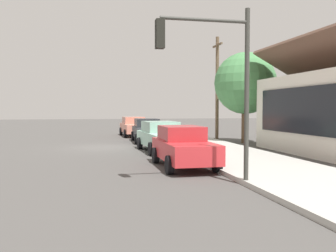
% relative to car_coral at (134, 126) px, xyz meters
% --- Properties ---
extents(ground_plane, '(120.00, 120.00, 0.00)m').
position_rel_car_coral_xyz_m(ground_plane, '(8.53, -2.65, -0.82)').
color(ground_plane, '#4C4947').
extents(sidewalk_curb, '(60.00, 4.20, 0.16)m').
position_rel_car_coral_xyz_m(sidewalk_curb, '(8.53, 2.95, -0.74)').
color(sidewalk_curb, '#B2AFA8').
rests_on(sidewalk_curb, ground).
extents(car_coral, '(4.83, 2.17, 1.59)m').
position_rel_car_coral_xyz_m(car_coral, '(0.00, 0.00, 0.00)').
color(car_coral, '#EA8C75').
rests_on(car_coral, ground).
extents(car_charcoal, '(4.44, 2.06, 1.59)m').
position_rel_car_coral_xyz_m(car_charcoal, '(5.64, 0.24, -0.00)').
color(car_charcoal, '#2D3035').
rests_on(car_charcoal, ground).
extents(car_seafoam, '(4.89, 2.28, 1.59)m').
position_rel_car_coral_xyz_m(car_seafoam, '(11.24, 0.16, 0.00)').
color(car_seafoam, '#9ED1BC').
rests_on(car_seafoam, ground).
extents(car_cherry, '(4.32, 1.98, 1.59)m').
position_rel_car_coral_xyz_m(car_cherry, '(16.59, -0.03, -0.00)').
color(car_cherry, red).
rests_on(car_cherry, ground).
extents(shade_tree, '(4.08, 4.08, 6.00)m').
position_rel_car_coral_xyz_m(shade_tree, '(7.67, 6.49, 3.13)').
color(shade_tree, brown).
rests_on(shade_tree, ground).
extents(traffic_light_main, '(0.37, 2.79, 5.20)m').
position_rel_car_coral_xyz_m(traffic_light_main, '(20.27, -0.11, 2.67)').
color(traffic_light_main, '#383833').
rests_on(traffic_light_main, ground).
extents(utility_pole_wooden, '(1.80, 0.24, 7.50)m').
position_rel_car_coral_xyz_m(utility_pole_wooden, '(4.83, 5.55, 3.11)').
color(utility_pole_wooden, brown).
rests_on(utility_pole_wooden, ground).
extents(fire_hydrant_red, '(0.22, 0.22, 0.71)m').
position_rel_car_coral_xyz_m(fire_hydrant_red, '(5.75, 1.55, -0.32)').
color(fire_hydrant_red, red).
rests_on(fire_hydrant_red, sidewalk_curb).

